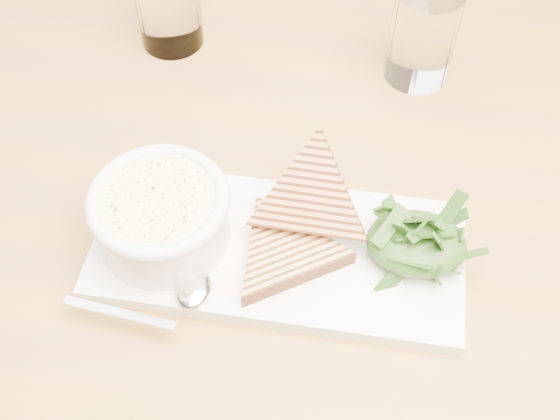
# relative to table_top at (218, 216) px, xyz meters

# --- Properties ---
(table_top) EXTENTS (1.32, 0.93, 0.04)m
(table_top) POSITION_rel_table_top_xyz_m (0.00, 0.00, 0.00)
(table_top) COLOR olive
(table_top) RESTS_ON ground
(platter) EXTENTS (0.37, 0.19, 0.02)m
(platter) POSITION_rel_table_top_xyz_m (0.07, -0.06, 0.03)
(platter) COLOR white
(platter) RESTS_ON table_top
(soup_bowl) EXTENTS (0.13, 0.13, 0.05)m
(soup_bowl) POSITION_rel_table_top_xyz_m (-0.04, -0.06, 0.06)
(soup_bowl) COLOR white
(soup_bowl) RESTS_ON platter
(soup) EXTENTS (0.11, 0.11, 0.01)m
(soup) POSITION_rel_table_top_xyz_m (-0.04, -0.06, 0.09)
(soup) COLOR #F9E39D
(soup) RESTS_ON soup_bowl
(bowl_rim) EXTENTS (0.14, 0.14, 0.01)m
(bowl_rim) POSITION_rel_table_top_xyz_m (-0.04, -0.06, 0.09)
(bowl_rim) COLOR white
(bowl_rim) RESTS_ON soup_bowl
(sandwich_flat) EXTENTS (0.19, 0.19, 0.02)m
(sandwich_flat) POSITION_rel_table_top_xyz_m (0.08, -0.07, 0.05)
(sandwich_flat) COLOR tan
(sandwich_flat) RESTS_ON platter
(sandwich_lean) EXTENTS (0.15, 0.16, 0.15)m
(sandwich_lean) POSITION_rel_table_top_xyz_m (0.10, -0.03, 0.08)
(sandwich_lean) COLOR tan
(sandwich_lean) RESTS_ON sandwich_flat
(salad_base) EXTENTS (0.10, 0.08, 0.04)m
(salad_base) POSITION_rel_table_top_xyz_m (0.20, -0.05, 0.06)
(salad_base) COLOR #1F4A17
(salad_base) RESTS_ON platter
(arugula_pile) EXTENTS (0.11, 0.10, 0.05)m
(arugula_pile) POSITION_rel_table_top_xyz_m (0.20, -0.05, 0.06)
(arugula_pile) COLOR #2D4E19
(arugula_pile) RESTS_ON platter
(spoon_bowl) EXTENTS (0.04, 0.05, 0.01)m
(spoon_bowl) POSITION_rel_table_top_xyz_m (-0.00, -0.12, 0.04)
(spoon_bowl) COLOR silver
(spoon_bowl) RESTS_ON platter
(spoon_handle) EXTENTS (0.11, 0.03, 0.00)m
(spoon_handle) POSITION_rel_table_top_xyz_m (-0.07, -0.15, 0.04)
(spoon_handle) COLOR silver
(spoon_handle) RESTS_ON platter
(glass_near) EXTENTS (0.08, 0.08, 0.12)m
(glass_near) POSITION_rel_table_top_xyz_m (-0.10, 0.26, 0.08)
(glass_near) COLOR white
(glass_near) RESTS_ON table_top
(glass_far) EXTENTS (0.08, 0.08, 0.12)m
(glass_far) POSITION_rel_table_top_xyz_m (0.21, 0.23, 0.08)
(glass_far) COLOR white
(glass_far) RESTS_ON table_top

